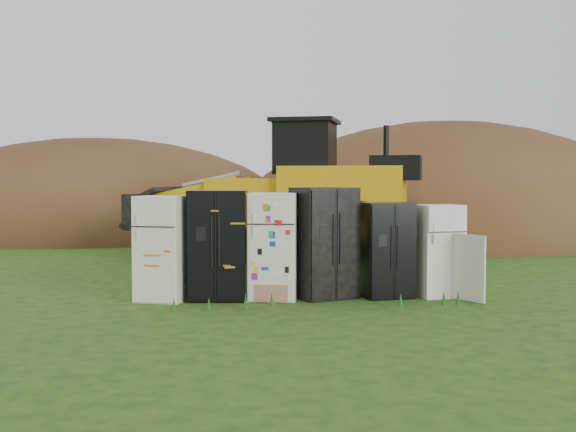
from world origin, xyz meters
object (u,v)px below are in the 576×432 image
Objects in this scene: fridge_dark_mid at (324,243)px; wheel_loader at (271,190)px; fridge_open_door at (438,251)px; fridge_sticker at (273,246)px; fridge_leftmost at (163,248)px; fridge_black_right at (386,250)px; fridge_black_side at (218,245)px.

wheel_loader is at bearing 73.26° from fridge_dark_mid.
wheel_loader reaches higher than fridge_open_door.
wheel_loader is at bearing 96.02° from fridge_sticker.
fridge_black_right is (3.79, -0.06, -0.06)m from fridge_leftmost.
fridge_open_door is 6.64m from wheel_loader.
wheel_loader reaches higher than fridge_black_side.
fridge_leftmost is 1.85m from fridge_sticker.
wheel_loader is (-0.42, 6.04, 0.81)m from fridge_dark_mid.
fridge_dark_mid reaches higher than fridge_open_door.
fridge_open_door is (2.86, -0.02, -0.10)m from fridge_sticker.
fridge_black_side is 0.93m from fridge_sticker.
fridge_black_side is 6.25m from wheel_loader.
fridge_sticker is 0.88m from fridge_dark_mid.
fridge_leftmost is 0.95× the size of fridge_black_side.
fridge_open_door is at bearing -50.62° from wheel_loader.
fridge_leftmost is 2.72m from fridge_dark_mid.
fridge_leftmost is 0.93× the size of fridge_dark_mid.
wheel_loader reaches higher than fridge_leftmost.
fridge_sticker is at bearing 172.21° from fridge_black_right.
fridge_dark_mid is at bearing -68.15° from wheel_loader.
fridge_sticker is 1.13× the size of fridge_open_door.
wheel_loader is at bearing 96.28° from fridge_black_right.
fridge_open_door is at bearing 17.68° from fridge_leftmost.
fridge_black_right is at bearing -58.37° from wheel_loader.
fridge_open_door is (3.79, -0.08, -0.13)m from fridge_black_side.
fridge_black_right is at bearing 171.33° from fridge_open_door.
fridge_black_side is at bearing -85.00° from wheel_loader.
fridge_black_side is 0.98× the size of fridge_dark_mid.
fridge_leftmost is at bearing -173.50° from fridge_black_side.
fridge_sticker is at bearing 2.92° from fridge_black_side.
wheel_loader reaches higher than fridge_sticker.
fridge_black_side is at bearing 170.82° from fridge_open_door.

